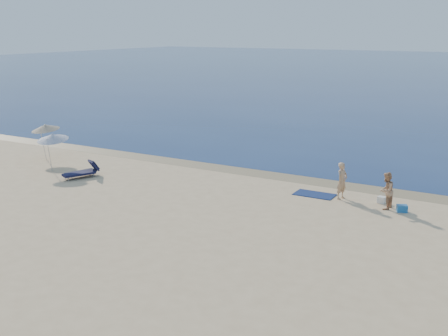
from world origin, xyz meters
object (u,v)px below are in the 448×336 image
(person_left, at_px, (342,181))
(umbrella_near, at_px, (52,137))
(blue_cooler, at_px, (402,208))
(person_right, at_px, (386,191))

(person_left, xyz_separation_m, umbrella_near, (-14.89, -2.73, 0.99))
(person_left, relative_size, umbrella_near, 0.78)
(blue_cooler, bearing_deg, person_left, 144.85)
(person_left, distance_m, blue_cooler, 2.90)
(umbrella_near, bearing_deg, blue_cooler, -5.86)
(umbrella_near, bearing_deg, person_right, -5.30)
(person_left, xyz_separation_m, person_right, (2.06, -0.44, -0.04))
(person_right, distance_m, umbrella_near, 17.13)
(person_right, bearing_deg, person_left, -97.02)
(blue_cooler, relative_size, umbrella_near, 0.20)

